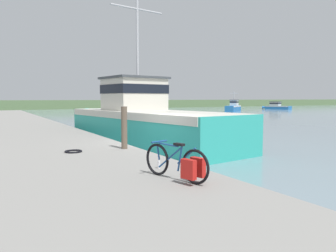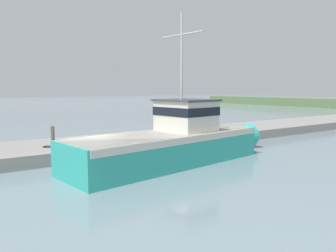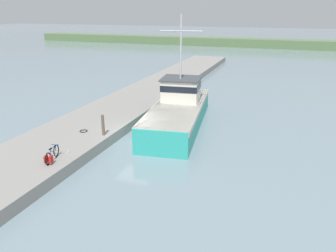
{
  "view_description": "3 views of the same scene",
  "coord_description": "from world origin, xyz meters",
  "px_view_note": "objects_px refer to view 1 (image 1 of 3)",
  "views": [
    {
      "loc": [
        -5.91,
        -11.39,
        2.41
      ],
      "look_at": [
        -0.1,
        -1.04,
        1.41
      ],
      "focal_mm": 35.0,
      "sensor_mm": 36.0,
      "label": 1
    },
    {
      "loc": [
        16.43,
        -6.13,
        4.19
      ],
      "look_at": [
        0.13,
        5.17,
        1.94
      ],
      "focal_mm": 35.0,
      "sensor_mm": 36.0,
      "label": 2
    },
    {
      "loc": [
        9.32,
        -19.03,
        8.72
      ],
      "look_at": [
        1.85,
        1.32,
        0.98
      ],
      "focal_mm": 35.0,
      "sensor_mm": 36.0,
      "label": 3
    }
  ],
  "objects_px": {
    "mooring_post": "(124,128)",
    "fishing_boat_main": "(143,120)",
    "bicycle_touring": "(181,164)",
    "water_bottle_by_bike": "(159,165)",
    "boat_white_moored": "(234,107)",
    "boat_blue_far": "(277,106)"
  },
  "relations": [
    {
      "from": "water_bottle_by_bike",
      "to": "fishing_boat_main",
      "type": "bearing_deg",
      "value": 67.27
    },
    {
      "from": "fishing_boat_main",
      "to": "boat_white_moored",
      "type": "height_order",
      "value": "fishing_boat_main"
    },
    {
      "from": "boat_blue_far",
      "to": "water_bottle_by_bike",
      "type": "bearing_deg",
      "value": -159.31
    },
    {
      "from": "boat_white_moored",
      "to": "water_bottle_by_bike",
      "type": "relative_size",
      "value": 35.84
    },
    {
      "from": "boat_blue_far",
      "to": "bicycle_touring",
      "type": "relative_size",
      "value": 3.62
    },
    {
      "from": "boat_blue_far",
      "to": "mooring_post",
      "type": "height_order",
      "value": "mooring_post"
    },
    {
      "from": "boat_white_moored",
      "to": "bicycle_touring",
      "type": "bearing_deg",
      "value": -77.35
    },
    {
      "from": "mooring_post",
      "to": "water_bottle_by_bike",
      "type": "bearing_deg",
      "value": -97.47
    },
    {
      "from": "mooring_post",
      "to": "water_bottle_by_bike",
      "type": "relative_size",
      "value": 7.82
    },
    {
      "from": "boat_white_moored",
      "to": "mooring_post",
      "type": "xyz_separation_m",
      "value": [
        -36.51,
        -36.99,
        0.64
      ]
    },
    {
      "from": "boat_white_moored",
      "to": "water_bottle_by_bike",
      "type": "xyz_separation_m",
      "value": [
        -36.95,
        -40.29,
        0.02
      ]
    },
    {
      "from": "fishing_boat_main",
      "to": "boat_blue_far",
      "type": "xyz_separation_m",
      "value": [
        48.65,
        34.9,
        -0.6
      ]
    },
    {
      "from": "mooring_post",
      "to": "boat_white_moored",
      "type": "bearing_deg",
      "value": 45.37
    },
    {
      "from": "bicycle_touring",
      "to": "water_bottle_by_bike",
      "type": "bearing_deg",
      "value": 67.43
    },
    {
      "from": "boat_white_moored",
      "to": "bicycle_touring",
      "type": "relative_size",
      "value": 3.71
    },
    {
      "from": "mooring_post",
      "to": "fishing_boat_main",
      "type": "bearing_deg",
      "value": 59.84
    },
    {
      "from": "fishing_boat_main",
      "to": "boat_blue_far",
      "type": "distance_m",
      "value": 59.88
    },
    {
      "from": "fishing_boat_main",
      "to": "water_bottle_by_bike",
      "type": "bearing_deg",
      "value": -120.48
    },
    {
      "from": "bicycle_touring",
      "to": "mooring_post",
      "type": "xyz_separation_m",
      "value": [
        0.6,
        4.58,
        0.35
      ]
    },
    {
      "from": "fishing_boat_main",
      "to": "boat_blue_far",
      "type": "height_order",
      "value": "fishing_boat_main"
    },
    {
      "from": "boat_white_moored",
      "to": "water_bottle_by_bike",
      "type": "distance_m",
      "value": 54.67
    },
    {
      "from": "boat_white_moored",
      "to": "mooring_post",
      "type": "height_order",
      "value": "boat_white_moored"
    }
  ]
}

